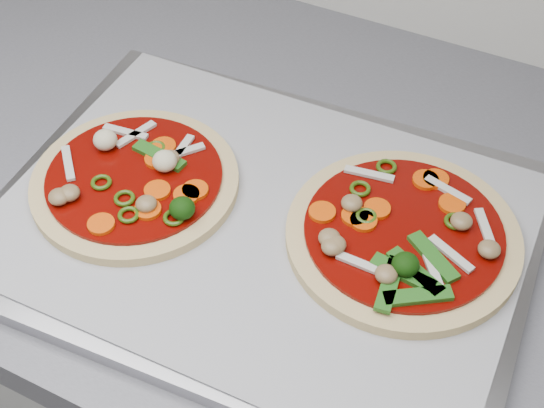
% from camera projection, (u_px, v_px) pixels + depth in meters
% --- Properties ---
extents(baking_tray, '(0.52, 0.40, 0.02)m').
position_uv_depth(baking_tray, '(261.00, 226.00, 0.72)').
color(baking_tray, gray).
rests_on(baking_tray, countertop).
extents(parchment, '(0.48, 0.36, 0.00)m').
position_uv_depth(parchment, '(261.00, 220.00, 0.71)').
color(parchment, '#9E9EA3').
rests_on(parchment, baking_tray).
extents(pizza_left, '(0.22, 0.22, 0.03)m').
position_uv_depth(pizza_left, '(136.00, 180.00, 0.73)').
color(pizza_left, tan).
rests_on(pizza_left, parchment).
extents(pizza_right, '(0.26, 0.26, 0.04)m').
position_uv_depth(pizza_right, '(402.00, 236.00, 0.68)').
color(pizza_right, tan).
rests_on(pizza_right, parchment).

